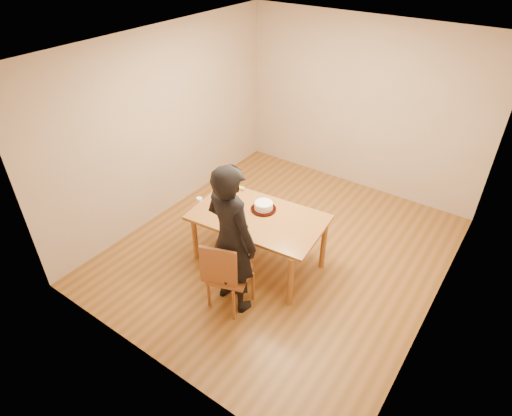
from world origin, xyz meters
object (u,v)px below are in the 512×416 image
Objects in this scene: dining_table at (258,217)px; dining_chair at (230,274)px; cake_plate at (264,209)px; cake at (264,206)px; person at (231,240)px.

dining_chair is (0.15, -0.78, -0.28)m from dining_table.
dining_chair is 1.35× the size of cake_plate.
cake is at bearing 93.62° from dining_table.
dining_chair is at bearing -79.34° from cake.
person reaches higher than cake_plate.
dining_table is 0.17m from cake.
dining_table is 0.15m from cake_plate.
cake is (-0.02, 0.15, 0.08)m from dining_table.
cake reaches higher than cake_plate.
cake is at bearing 81.46° from dining_chair.
dining_chair is at bearing 99.22° from person.
dining_chair is 0.99m from cake_plate.
person is (0.17, -0.88, 0.16)m from cake_plate.
cake_plate is (-0.02, 0.15, 0.03)m from dining_table.
dining_table is at bearing -80.91° from cake.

